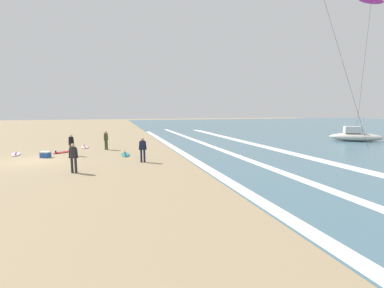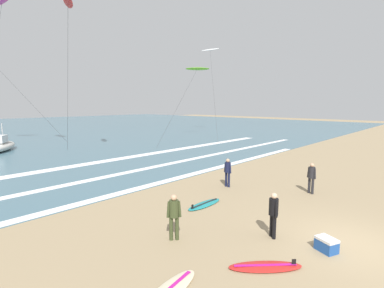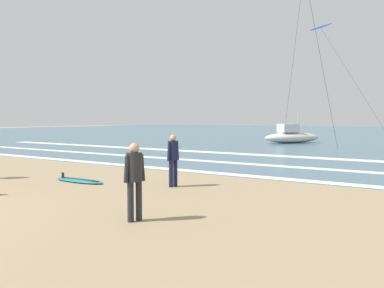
% 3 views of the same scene
% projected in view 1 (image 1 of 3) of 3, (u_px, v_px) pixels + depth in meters
% --- Properties ---
extents(ground_plane, '(160.00, 160.00, 0.00)m').
position_uv_depth(ground_plane, '(35.00, 161.00, 17.82)').
color(ground_plane, '#9E8763').
extents(wave_foam_shoreline, '(39.30, 0.61, 0.01)m').
position_uv_depth(wave_foam_shoreline, '(177.00, 150.00, 22.54)').
color(wave_foam_shoreline, white).
rests_on(wave_foam_shoreline, ocean_surface).
extents(wave_foam_mid_break, '(50.52, 0.66, 0.01)m').
position_uv_depth(wave_foam_mid_break, '(223.00, 151.00, 22.03)').
color(wave_foam_mid_break, white).
rests_on(wave_foam_mid_break, ocean_surface).
extents(wave_foam_outer_break, '(46.31, 1.05, 0.01)m').
position_uv_depth(wave_foam_outer_break, '(276.00, 150.00, 22.66)').
color(wave_foam_outer_break, white).
rests_on(wave_foam_outer_break, ocean_surface).
extents(surfer_left_near, '(0.37, 0.46, 1.60)m').
position_uv_depth(surfer_left_near, '(71.00, 143.00, 19.58)').
color(surfer_left_near, black).
rests_on(surfer_left_near, ground).
extents(surfer_left_far, '(0.32, 0.51, 1.60)m').
position_uv_depth(surfer_left_far, '(73.00, 155.00, 14.24)').
color(surfer_left_far, '#232328').
rests_on(surfer_left_far, ground).
extents(surfer_right_near, '(0.32, 0.51, 1.60)m').
position_uv_depth(surfer_right_near, '(143.00, 148.00, 17.18)').
color(surfer_right_near, '#141938').
rests_on(surfer_right_near, ground).
extents(surfer_background_far, '(0.44, 0.40, 1.60)m').
position_uv_depth(surfer_background_far, '(106.00, 139.00, 22.58)').
color(surfer_background_far, '#384223').
rests_on(surfer_background_far, ground).
extents(surfboard_right_spare, '(2.17, 0.94, 0.25)m').
position_uv_depth(surfboard_right_spare, '(85.00, 147.00, 24.06)').
color(surfboard_right_spare, beige).
rests_on(surfboard_right_spare, ground).
extents(surfboard_left_pile, '(2.18, 1.09, 0.25)m').
position_uv_depth(surfboard_left_pile, '(16.00, 154.00, 20.26)').
color(surfboard_left_pile, silver).
rests_on(surfboard_left_pile, ground).
extents(surfboard_near_water, '(2.11, 0.62, 0.25)m').
position_uv_depth(surfboard_near_water, '(125.00, 154.00, 20.00)').
color(surfboard_near_water, teal).
rests_on(surfboard_near_water, ground).
extents(surfboard_foreground_flat, '(1.92, 1.90, 0.25)m').
position_uv_depth(surfboard_foreground_flat, '(65.00, 152.00, 21.27)').
color(surfboard_foreground_flat, red).
rests_on(surfboard_foreground_flat, ground).
extents(kite_magenta_low_near, '(2.85, 3.69, 14.14)m').
position_uv_depth(kite_magenta_low_near, '(371.00, 2.00, 25.94)').
color(kite_magenta_low_near, '#CC2384').
rests_on(kite_magenta_low_near, ground).
extents(offshore_boat, '(4.28, 5.28, 2.70)m').
position_uv_depth(offshore_boat, '(355.00, 136.00, 28.74)').
color(offshore_boat, beige).
rests_on(offshore_boat, ground).
extents(cooler_box, '(0.65, 0.74, 0.44)m').
position_uv_depth(cooler_box, '(45.00, 154.00, 18.93)').
color(cooler_box, '#1E4C9E').
rests_on(cooler_box, ground).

